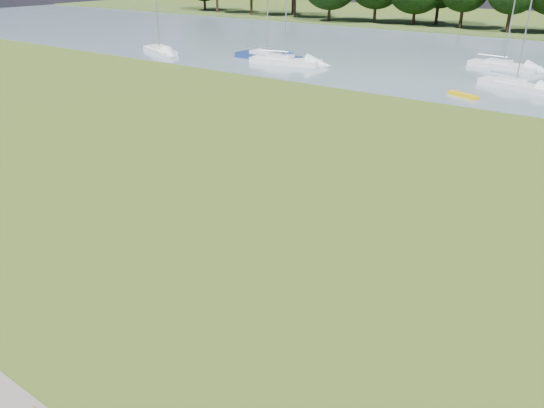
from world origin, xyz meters
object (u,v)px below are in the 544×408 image
Objects in this scene: sailboat_0 at (503,64)px; sailboat_5 at (285,59)px; sailboat_3 at (515,83)px; sailboat_4 at (160,49)px; sailboat_1 at (267,55)px; kayak at (463,95)px.

sailboat_5 is (-18.60, -10.58, 0.08)m from sailboat_0.
sailboat_3 is 1.10× the size of sailboat_4.
sailboat_1 is at bearing 39.74° from sailboat_4.
sailboat_0 is 0.74× the size of sailboat_5.
sailboat_1 is (-21.64, -9.49, 0.07)m from sailboat_0.
sailboat_4 is at bearing 178.84° from sailboat_5.
sailboat_5 is at bearing -167.07° from kayak.
sailboat_5 is at bearing -157.67° from sailboat_3.
kayak is at bearing -96.74° from sailboat_3.
sailboat_0 is 0.97× the size of sailboat_4.
sailboat_0 is 9.21m from sailboat_3.
sailboat_5 is at bearing -143.55° from sailboat_0.
sailboat_3 reaches higher than sailboat_0.
sailboat_1 is at bearing -168.34° from kayak.
sailboat_4 is (-34.91, 1.16, 0.31)m from kayak.
kayak is 0.25× the size of sailboat_5.
sailboat_5 reaches higher than sailboat_3.
kayak is 22.83m from sailboat_1.
sailboat_0 is 0.88× the size of sailboat_3.
kayak is 0.29× the size of sailboat_1.
sailboat_5 is (-19.30, 3.64, 0.39)m from kayak.
sailboat_0 is at bearing 44.82° from sailboat_4.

